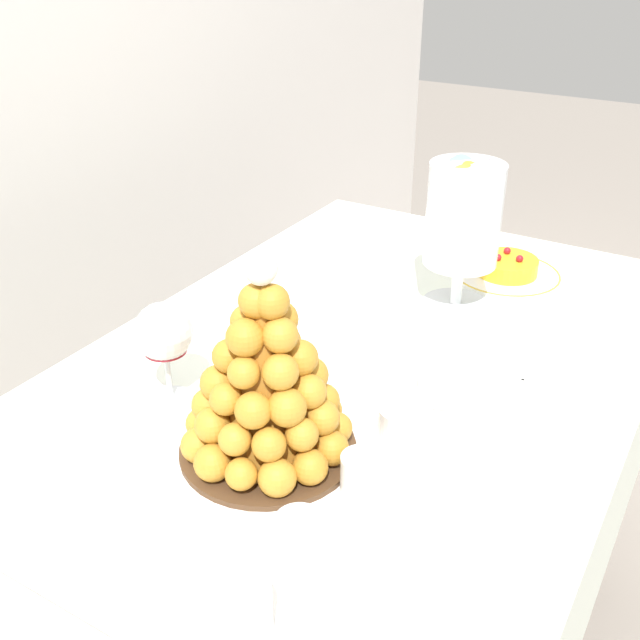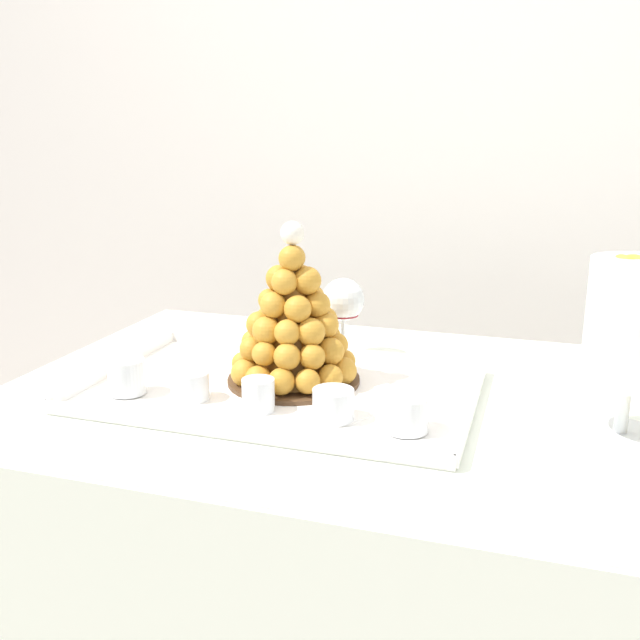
{
  "view_description": "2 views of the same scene",
  "coord_description": "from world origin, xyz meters",
  "px_view_note": "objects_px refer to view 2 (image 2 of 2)",
  "views": [
    {
      "loc": [
        -0.84,
        -0.46,
        1.4
      ],
      "look_at": [
        -0.15,
        -0.05,
        0.97
      ],
      "focal_mm": 41.96,
      "sensor_mm": 36.0,
      "label": 1
    },
    {
      "loc": [
        0.19,
        -1.1,
        1.21
      ],
      "look_at": [
        -0.17,
        0.03,
        0.89
      ],
      "focal_mm": 39.95,
      "sensor_mm": 36.0,
      "label": 2
    }
  ],
  "objects_px": {
    "croquembouche": "(293,324)",
    "dessert_cup_centre": "(258,396)",
    "serving_tray": "(281,390)",
    "dessert_cup_right": "(407,415)",
    "wine_glass": "(343,302)",
    "dessert_cup_mid_left": "(193,387)",
    "dessert_cup_mid_right": "(333,405)",
    "dessert_cup_left": "(127,378)",
    "macaron_goblet": "(633,324)"
  },
  "relations": [
    {
      "from": "serving_tray",
      "to": "macaron_goblet",
      "type": "relative_size",
      "value": 2.33
    },
    {
      "from": "serving_tray",
      "to": "dessert_cup_mid_right",
      "type": "relative_size",
      "value": 10.2
    },
    {
      "from": "croquembouche",
      "to": "dessert_cup_left",
      "type": "height_order",
      "value": "croquembouche"
    },
    {
      "from": "dessert_cup_centre",
      "to": "dessert_cup_mid_right",
      "type": "bearing_deg",
      "value": 1.92
    },
    {
      "from": "dessert_cup_left",
      "to": "dessert_cup_mid_right",
      "type": "bearing_deg",
      "value": -0.1
    },
    {
      "from": "serving_tray",
      "to": "dessert_cup_mid_left",
      "type": "height_order",
      "value": "dessert_cup_mid_left"
    },
    {
      "from": "dessert_cup_left",
      "to": "dessert_cup_centre",
      "type": "height_order",
      "value": "dessert_cup_left"
    },
    {
      "from": "dessert_cup_centre",
      "to": "macaron_goblet",
      "type": "height_order",
      "value": "macaron_goblet"
    },
    {
      "from": "croquembouche",
      "to": "wine_glass",
      "type": "height_order",
      "value": "croquembouche"
    },
    {
      "from": "dessert_cup_centre",
      "to": "dessert_cup_right",
      "type": "xyz_separation_m",
      "value": [
        0.23,
        -0.0,
        0.0
      ]
    },
    {
      "from": "dessert_cup_mid_left",
      "to": "serving_tray",
      "type": "bearing_deg",
      "value": 36.74
    },
    {
      "from": "croquembouche",
      "to": "dessert_cup_mid_right",
      "type": "bearing_deg",
      "value": -50.52
    },
    {
      "from": "macaron_goblet",
      "to": "wine_glass",
      "type": "xyz_separation_m",
      "value": [
        -0.49,
        0.24,
        -0.06
      ]
    },
    {
      "from": "dessert_cup_left",
      "to": "dessert_cup_right",
      "type": "relative_size",
      "value": 0.96
    },
    {
      "from": "serving_tray",
      "to": "wine_glass",
      "type": "xyz_separation_m",
      "value": [
        0.04,
        0.23,
        0.1
      ]
    },
    {
      "from": "dessert_cup_left",
      "to": "dessert_cup_centre",
      "type": "distance_m",
      "value": 0.24
    },
    {
      "from": "dessert_cup_left",
      "to": "dessert_cup_right",
      "type": "bearing_deg",
      "value": -1.04
    },
    {
      "from": "dessert_cup_mid_left",
      "to": "dessert_cup_centre",
      "type": "distance_m",
      "value": 0.12
    },
    {
      "from": "dessert_cup_right",
      "to": "wine_glass",
      "type": "distance_m",
      "value": 0.4
    },
    {
      "from": "dessert_cup_left",
      "to": "dessert_cup_right",
      "type": "distance_m",
      "value": 0.47
    },
    {
      "from": "serving_tray",
      "to": "croquembouche",
      "type": "relative_size",
      "value": 2.32
    },
    {
      "from": "dessert_cup_left",
      "to": "wine_glass",
      "type": "bearing_deg",
      "value": 49.79
    },
    {
      "from": "serving_tray",
      "to": "dessert_cup_mid_left",
      "type": "relative_size",
      "value": 11.79
    },
    {
      "from": "dessert_cup_left",
      "to": "wine_glass",
      "type": "height_order",
      "value": "wine_glass"
    },
    {
      "from": "wine_glass",
      "to": "dessert_cup_mid_left",
      "type": "bearing_deg",
      "value": -116.62
    },
    {
      "from": "dessert_cup_left",
      "to": "dessert_cup_right",
      "type": "xyz_separation_m",
      "value": [
        0.47,
        -0.01,
        -0.0
      ]
    },
    {
      "from": "dessert_cup_right",
      "to": "dessert_cup_mid_right",
      "type": "bearing_deg",
      "value": 176.01
    },
    {
      "from": "dessert_cup_left",
      "to": "macaron_goblet",
      "type": "relative_size",
      "value": 0.22
    },
    {
      "from": "serving_tray",
      "to": "dessert_cup_left",
      "type": "bearing_deg",
      "value": -157.74
    },
    {
      "from": "croquembouche",
      "to": "wine_glass",
      "type": "bearing_deg",
      "value": 80.4
    },
    {
      "from": "macaron_goblet",
      "to": "dessert_cup_left",
      "type": "bearing_deg",
      "value": -173.67
    },
    {
      "from": "serving_tray",
      "to": "macaron_goblet",
      "type": "bearing_deg",
      "value": -1.24
    },
    {
      "from": "dessert_cup_right",
      "to": "wine_glass",
      "type": "height_order",
      "value": "wine_glass"
    },
    {
      "from": "serving_tray",
      "to": "dessert_cup_left",
      "type": "xyz_separation_m",
      "value": [
        -0.24,
        -0.1,
        0.03
      ]
    },
    {
      "from": "dessert_cup_mid_left",
      "to": "dessert_cup_centre",
      "type": "bearing_deg",
      "value": -5.87
    },
    {
      "from": "dessert_cup_left",
      "to": "wine_glass",
      "type": "xyz_separation_m",
      "value": [
        0.28,
        0.33,
        0.07
      ]
    },
    {
      "from": "dessert_cup_mid_left",
      "to": "dessert_cup_mid_right",
      "type": "xyz_separation_m",
      "value": [
        0.24,
        -0.01,
        0.0
      ]
    },
    {
      "from": "serving_tray",
      "to": "wine_glass",
      "type": "bearing_deg",
      "value": 79.8
    },
    {
      "from": "dessert_cup_right",
      "to": "macaron_goblet",
      "type": "xyz_separation_m",
      "value": [
        0.3,
        0.09,
        0.14
      ]
    },
    {
      "from": "macaron_goblet",
      "to": "dessert_cup_centre",
      "type": "bearing_deg",
      "value": -170.4
    },
    {
      "from": "dessert_cup_mid_right",
      "to": "serving_tray",
      "type": "bearing_deg",
      "value": 141.21
    },
    {
      "from": "dessert_cup_centre",
      "to": "dessert_cup_right",
      "type": "height_order",
      "value": "dessert_cup_right"
    },
    {
      "from": "dessert_cup_right",
      "to": "macaron_goblet",
      "type": "relative_size",
      "value": 0.23
    },
    {
      "from": "dessert_cup_left",
      "to": "dessert_cup_centre",
      "type": "xyz_separation_m",
      "value": [
        0.24,
        -0.0,
        -0.0
      ]
    },
    {
      "from": "wine_glass",
      "to": "croquembouche",
      "type": "bearing_deg",
      "value": -99.6
    },
    {
      "from": "macaron_goblet",
      "to": "wine_glass",
      "type": "height_order",
      "value": "macaron_goblet"
    },
    {
      "from": "serving_tray",
      "to": "dessert_cup_centre",
      "type": "xyz_separation_m",
      "value": [
        0.0,
        -0.1,
        0.03
      ]
    },
    {
      "from": "croquembouche",
      "to": "dessert_cup_centre",
      "type": "height_order",
      "value": "croquembouche"
    },
    {
      "from": "croquembouche",
      "to": "macaron_goblet",
      "type": "distance_m",
      "value": 0.53
    },
    {
      "from": "serving_tray",
      "to": "croquembouche",
      "type": "bearing_deg",
      "value": 76.84
    }
  ]
}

